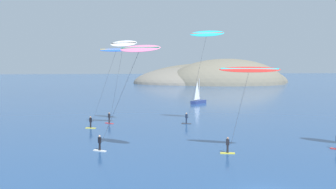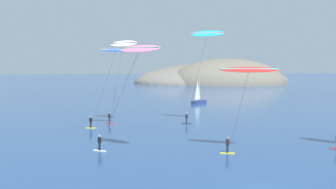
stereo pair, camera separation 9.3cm
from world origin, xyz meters
TOP-DOWN VIEW (x-y plane):
  - headland_island at (32.75, 154.64)m, footprint 70.91×54.32m
  - sailboat_near at (8.18, 65.68)m, footprint 4.64×5.11m
  - kitesurfer_cyan at (2.54, 33.15)m, footprint 6.11×4.02m
  - kitesurfer_red at (2.56, 12.74)m, footprint 6.04×3.69m
  - kitesurfer_pink at (-8.64, 12.93)m, footprint 7.16×6.58m
  - kitesurfer_blue at (-10.91, 30.70)m, footprint 7.06×3.54m
  - kitesurfer_white at (-9.69, 34.72)m, footprint 5.21×4.66m

SIDE VIEW (x-z plane):
  - headland_island at x=32.75m, z-range -10.77..10.77m
  - sailboat_near at x=8.18m, z-range -2.21..3.49m
  - kitesurfer_red at x=2.56m, z-range 3.54..12.61m
  - kitesurfer_pink at x=-8.64m, z-range 4.36..15.60m
  - kitesurfer_blue at x=-10.91m, z-range 4.42..15.90m
  - kitesurfer_white at x=-9.69m, z-range 4.87..17.61m
  - kitesurfer_cyan at x=2.54m, z-range 5.56..19.76m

